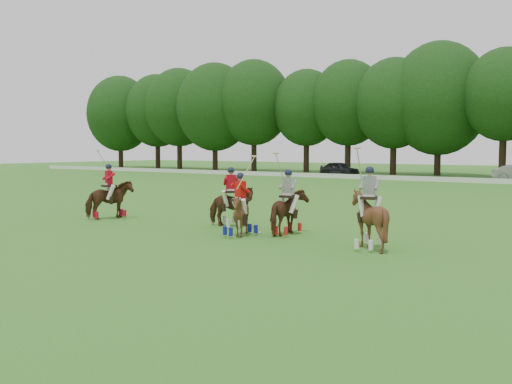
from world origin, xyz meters
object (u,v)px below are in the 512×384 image
Objects in this scene: car_left at (339,169)px; polo_stripe_a at (288,211)px; polo_ball at (260,233)px; polo_red_b at (231,206)px; polo_red_c at (240,214)px; polo_red_a at (109,199)px; polo_stripe_b at (369,219)px.

car_left is 42.37m from polo_stripe_a.
polo_ball is at bearing -154.69° from polo_stripe_a.
polo_red_c is (1.66, -1.62, -0.04)m from polo_red_b.
car_left is 43.03m from polo_red_c.
car_left is 49.87× the size of polo_ball.
polo_red_c reaches higher than polo_ball.
polo_ball is (0.26, 0.80, -0.72)m from polo_red_c.
polo_red_a is 31.79× the size of polo_ball.
polo_red_b is at bearing 168.25° from polo_stripe_b.
polo_red_a is at bearing 175.29° from polo_red_c.
polo_red_b is 2.32m from polo_red_c.
polo_stripe_b reaches higher than polo_red_c.
polo_red_b is 6.30m from polo_stripe_b.
polo_red_a reaches higher than polo_red_c.
polo_stripe_b is at bearing -6.24° from polo_ball.
polo_red_b is 0.76× the size of polo_stripe_b.
polo_red_a reaches higher than polo_stripe_a.
polo_stripe_a is at bearing 4.12° from polo_red_a.
car_left is 40.90m from polo_red_b.
polo_red_b reaches higher than car_left.
polo_red_a is 5.79m from polo_red_b.
polo_stripe_a is at bearing -8.24° from polo_red_b.
polo_red_a is at bearing -178.51° from polo_ball.
polo_stripe_b is at bearing -14.59° from polo_stripe_a.
polo_stripe_b is (4.51, 0.34, 0.13)m from polo_red_c.
polo_red_a is 1.06× the size of polo_red_c.
polo_red_a is at bearing -169.89° from polo_red_b.
polo_ball is (-0.88, -0.41, -0.77)m from polo_stripe_a.
polo_red_a is (9.19, -39.11, 0.08)m from car_left.
polo_stripe_a is at bearing -141.39° from car_left.
polo_stripe_b is at bearing -137.92° from car_left.
polo_ball is (1.92, -0.82, -0.76)m from polo_red_b.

